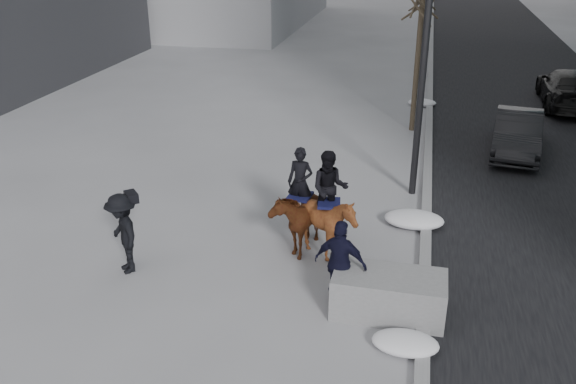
% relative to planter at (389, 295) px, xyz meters
% --- Properties ---
extents(ground, '(120.00, 120.00, 0.00)m').
position_rel_planter_xyz_m(ground, '(-2.33, 0.63, -0.42)').
color(ground, gray).
rests_on(ground, ground).
extents(road, '(8.00, 90.00, 0.01)m').
position_rel_planter_xyz_m(road, '(4.67, 10.63, -0.41)').
color(road, black).
rests_on(road, ground).
extents(curb, '(0.25, 90.00, 0.12)m').
position_rel_planter_xyz_m(curb, '(0.67, 10.63, -0.36)').
color(curb, gray).
rests_on(curb, ground).
extents(planter, '(2.10, 1.08, 0.83)m').
position_rel_planter_xyz_m(planter, '(0.00, 0.00, 0.00)').
color(planter, gray).
rests_on(planter, ground).
extents(car_near, '(1.93, 4.17, 1.33)m').
position_rel_planter_xyz_m(car_near, '(3.37, 9.69, 0.25)').
color(car_near, black).
rests_on(car_near, ground).
extents(car_far, '(2.34, 5.27, 1.50)m').
position_rel_planter_xyz_m(car_far, '(6.05, 15.77, 0.33)').
color(car_far, black).
rests_on(car_far, ground).
extents(tree_near, '(1.20, 1.20, 5.13)m').
position_rel_planter_xyz_m(tree_near, '(0.07, 11.41, 2.15)').
color(tree_near, '#3A2D22').
rests_on(tree_near, ground).
extents(tree_far, '(1.20, 1.20, 4.29)m').
position_rel_planter_xyz_m(tree_far, '(0.07, 19.12, 1.73)').
color(tree_far, '#342B1F').
rests_on(tree_far, ground).
extents(mounted_left, '(1.04, 1.88, 2.32)m').
position_rel_planter_xyz_m(mounted_left, '(-2.17, 2.23, 0.45)').
color(mounted_left, '#511A10').
rests_on(mounted_left, ground).
extents(mounted_right, '(1.45, 1.59, 2.43)m').
position_rel_planter_xyz_m(mounted_right, '(-1.46, 1.87, 0.56)').
color(mounted_right, '#4B1D0F').
rests_on(mounted_right, ground).
extents(feeder, '(1.09, 0.95, 1.75)m').
position_rel_planter_xyz_m(feeder, '(-0.94, 0.17, 0.46)').
color(feeder, black).
rests_on(feeder, ground).
extents(camera_crew, '(1.24, 1.28, 1.75)m').
position_rel_planter_xyz_m(camera_crew, '(-5.51, 0.38, 0.47)').
color(camera_crew, black).
rests_on(camera_crew, ground).
extents(lamppost, '(0.25, 1.40, 9.09)m').
position_rel_planter_xyz_m(lamppost, '(0.27, 5.69, 4.58)').
color(lamppost, black).
rests_on(lamppost, ground).
extents(snow_piles, '(1.44, 16.36, 0.37)m').
position_rel_planter_xyz_m(snow_piles, '(0.37, 5.08, -0.25)').
color(snow_piles, silver).
rests_on(snow_piles, ground).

